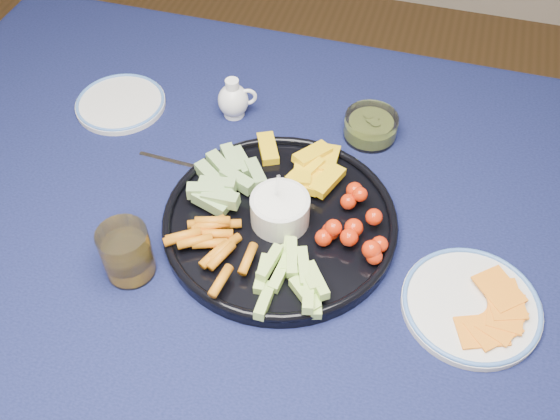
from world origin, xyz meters
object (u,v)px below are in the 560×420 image
(pickle_bowl, at_px, (371,127))
(side_plate_extra, at_px, (121,103))
(cheese_plate, at_px, (472,304))
(dining_table, at_px, (291,245))
(crudite_platter, at_px, (278,218))
(juice_tumbler, at_px, (127,255))
(creamer_pitcher, at_px, (234,100))

(pickle_bowl, distance_m, side_plate_extra, 0.51)
(cheese_plate, xyz_separation_m, side_plate_extra, (-0.74, 0.29, -0.00))
(dining_table, xyz_separation_m, cheese_plate, (0.32, -0.10, 0.10))
(side_plate_extra, bearing_deg, crudite_platter, -28.05)
(dining_table, height_order, juice_tumbler, juice_tumbler)
(dining_table, bearing_deg, creamer_pitcher, 129.14)
(dining_table, bearing_deg, crudite_platter, -116.48)
(dining_table, height_order, pickle_bowl, pickle_bowl)
(crudite_platter, relative_size, cheese_plate, 1.86)
(pickle_bowl, bearing_deg, creamer_pitcher, -176.99)
(cheese_plate, bearing_deg, crudite_platter, 167.71)
(cheese_plate, distance_m, juice_tumbler, 0.55)
(dining_table, xyz_separation_m, pickle_bowl, (0.09, 0.24, 0.11))
(cheese_plate, bearing_deg, pickle_bowl, 123.49)
(creamer_pitcher, height_order, cheese_plate, creamer_pitcher)
(pickle_bowl, bearing_deg, juice_tumbler, -126.19)
(crudite_platter, bearing_deg, pickle_bowl, 68.40)
(crudite_platter, bearing_deg, creamer_pitcher, 123.38)
(crudite_platter, height_order, cheese_plate, crudite_platter)
(dining_table, distance_m, pickle_bowl, 0.28)
(creamer_pitcher, relative_size, side_plate_extra, 0.47)
(crudite_platter, xyz_separation_m, creamer_pitcher, (-0.17, 0.26, 0.01))
(side_plate_extra, bearing_deg, pickle_bowl, 6.30)
(dining_table, relative_size, creamer_pitcher, 19.44)
(cheese_plate, distance_m, side_plate_extra, 0.79)
(cheese_plate, relative_size, juice_tumbler, 2.26)
(creamer_pitcher, xyz_separation_m, cheese_plate, (0.50, -0.33, -0.03))
(crudite_platter, distance_m, pickle_bowl, 0.29)
(juice_tumbler, bearing_deg, pickle_bowl, 53.81)
(dining_table, xyz_separation_m, side_plate_extra, (-0.42, 0.18, 0.10))
(side_plate_extra, bearing_deg, cheese_plate, -21.30)
(dining_table, height_order, crudite_platter, crudite_platter)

